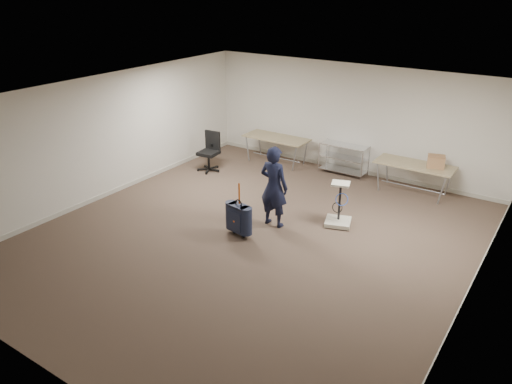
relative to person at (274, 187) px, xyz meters
The scene contains 10 objects.
ground 1.11m from the person, 93.26° to the right, with size 9.00×9.00×0.00m, color #49382C.
room_shell 1.05m from the person, 93.47° to the left, with size 8.00×9.00×9.00m.
folding_table_left 3.78m from the person, 120.94° to the left, with size 1.80×0.75×0.73m.
folding_table_right 3.74m from the person, 60.13° to the left, with size 1.80×0.75×0.73m.
wire_shelf 3.51m from the person, 90.67° to the left, with size 1.22×0.47×0.80m.
person is the anchor object (origin of this frame).
suitcase 0.97m from the person, 111.44° to the right, with size 0.44×0.30×1.12m.
office_chair 3.60m from the person, 150.43° to the left, with size 0.62×0.62×1.03m.
equipment_cart 1.48m from the person, 33.51° to the left, with size 0.65×0.65×0.94m.
cardboard_box 4.02m from the person, 54.88° to the left, with size 0.38×0.28×0.28m, color #996447.
Camera 1 is at (4.91, -7.18, 4.75)m, focal length 35.00 mm.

